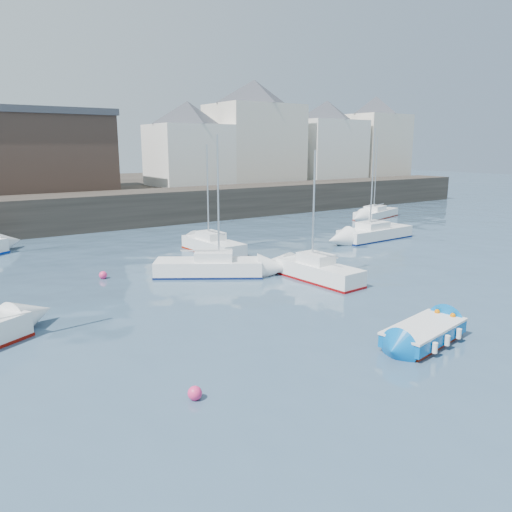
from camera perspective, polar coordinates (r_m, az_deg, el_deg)
water at (r=18.03m, az=22.35°, el=-11.57°), size 220.00×220.00×0.00m
quay_wall at (r=46.35m, az=-16.19°, el=5.10°), size 90.00×5.00×3.00m
land_strip at (r=63.64m, az=-21.27°, el=6.54°), size 90.00×32.00×2.80m
bldg_east_a at (r=61.19m, az=-0.20°, el=14.12°), size 13.36×13.36×11.80m
bldg_east_b at (r=67.54m, az=8.03°, el=13.05°), size 11.88×11.88×9.95m
bldg_east_c at (r=73.86m, az=13.38°, el=13.17°), size 11.14×11.14×10.95m
bldg_east_d at (r=56.21m, az=-7.75°, el=12.68°), size 11.14×11.14×8.95m
warehouse at (r=52.44m, az=-25.68°, el=10.80°), size 16.40×10.40×7.60m
blue_dinghy at (r=19.36m, az=18.65°, el=-8.35°), size 3.94×2.25×0.71m
sailboat_b at (r=27.80m, az=-5.36°, el=-1.23°), size 6.03×4.81×7.65m
sailboat_c at (r=26.83m, az=7.15°, el=-1.72°), size 2.05×5.31×6.84m
sailboat_d at (r=39.45m, az=13.43°, el=2.58°), size 6.63×2.43×8.33m
sailboat_f at (r=33.75m, az=-4.96°, el=1.24°), size 2.09×5.60×7.17m
sailboat_g at (r=51.42m, az=13.56°, el=4.75°), size 6.55×3.81×7.90m
buoy_near at (r=14.88m, az=-6.98°, el=-15.94°), size 0.42×0.42×0.42m
buoy_mid at (r=27.45m, az=8.74°, el=-2.57°), size 0.41×0.41×0.41m
buoy_far at (r=28.38m, az=-17.05°, el=-2.48°), size 0.43×0.43×0.43m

